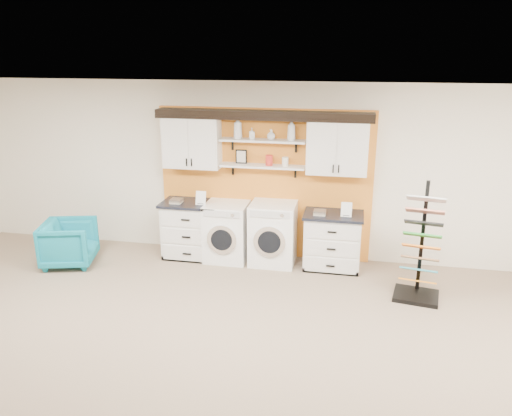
% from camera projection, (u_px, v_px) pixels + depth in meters
% --- Properties ---
extents(floor, '(10.00, 10.00, 0.00)m').
position_uv_depth(floor, '(187.00, 416.00, 4.63)').
color(floor, gray).
rests_on(floor, ground).
extents(ceiling, '(10.00, 10.00, 0.00)m').
position_uv_depth(ceiling, '(172.00, 112.00, 3.78)').
color(ceiling, white).
rests_on(ceiling, wall_back).
extents(wall_back, '(10.00, 0.00, 10.00)m').
position_uv_depth(wall_back, '(265.00, 171.00, 7.95)').
color(wall_back, silver).
rests_on(wall_back, floor).
extents(accent_panel, '(3.40, 0.07, 2.40)m').
position_uv_depth(accent_panel, '(264.00, 184.00, 7.97)').
color(accent_panel, orange).
rests_on(accent_panel, wall_back).
extents(upper_cabinet_left, '(0.90, 0.35, 0.84)m').
position_uv_depth(upper_cabinet_left, '(192.00, 141.00, 7.82)').
color(upper_cabinet_left, silver).
rests_on(upper_cabinet_left, wall_back).
extents(upper_cabinet_right, '(0.90, 0.35, 0.84)m').
position_uv_depth(upper_cabinet_right, '(337.00, 146.00, 7.40)').
color(upper_cabinet_right, silver).
rests_on(upper_cabinet_right, wall_back).
extents(shelf_lower, '(1.32, 0.28, 0.03)m').
position_uv_depth(shelf_lower, '(263.00, 166.00, 7.72)').
color(shelf_lower, silver).
rests_on(shelf_lower, wall_back).
extents(shelf_upper, '(1.32, 0.28, 0.03)m').
position_uv_depth(shelf_upper, '(263.00, 140.00, 7.60)').
color(shelf_upper, silver).
rests_on(shelf_upper, wall_back).
extents(crown_molding, '(3.30, 0.41, 0.13)m').
position_uv_depth(crown_molding, '(263.00, 114.00, 7.49)').
color(crown_molding, black).
rests_on(crown_molding, wall_back).
extents(picture_frame, '(0.18, 0.02, 0.22)m').
position_uv_depth(picture_frame, '(241.00, 157.00, 7.79)').
color(picture_frame, black).
rests_on(picture_frame, shelf_lower).
extents(canister_red, '(0.11, 0.11, 0.16)m').
position_uv_depth(canister_red, '(269.00, 160.00, 7.67)').
color(canister_red, red).
rests_on(canister_red, shelf_lower).
extents(canister_cream, '(0.10, 0.10, 0.14)m').
position_uv_depth(canister_cream, '(285.00, 162.00, 7.63)').
color(canister_cream, silver).
rests_on(canister_cream, shelf_lower).
extents(base_cabinet_left, '(0.95, 0.66, 0.93)m').
position_uv_depth(base_cabinet_left, '(192.00, 229.00, 8.11)').
color(base_cabinet_left, silver).
rests_on(base_cabinet_left, floor).
extents(base_cabinet_right, '(0.90, 0.66, 0.88)m').
position_uv_depth(base_cabinet_right, '(332.00, 240.00, 7.69)').
color(base_cabinet_right, silver).
rests_on(base_cabinet_right, floor).
extents(washer, '(0.67, 0.71, 0.94)m').
position_uv_depth(washer, '(227.00, 231.00, 7.99)').
color(washer, white).
rests_on(washer, floor).
extents(dryer, '(0.70, 0.71, 0.98)m').
position_uv_depth(dryer, '(273.00, 233.00, 7.85)').
color(dryer, white).
rests_on(dryer, floor).
extents(sample_rack, '(0.66, 0.58, 1.62)m').
position_uv_depth(sample_rack, '(419.00, 262.00, 6.71)').
color(sample_rack, black).
rests_on(sample_rack, floor).
extents(armchair, '(0.94, 0.93, 0.71)m').
position_uv_depth(armchair, '(69.00, 243.00, 7.83)').
color(armchair, '#0F7990').
rests_on(armchair, floor).
extents(soap_bottle_a, '(0.16, 0.16, 0.34)m').
position_uv_depth(soap_bottle_a, '(238.00, 127.00, 7.62)').
color(soap_bottle_a, silver).
rests_on(soap_bottle_a, shelf_upper).
extents(soap_bottle_b, '(0.10, 0.10, 0.17)m').
position_uv_depth(soap_bottle_b, '(252.00, 133.00, 7.60)').
color(soap_bottle_b, silver).
rests_on(soap_bottle_b, shelf_upper).
extents(soap_bottle_c, '(0.13, 0.13, 0.16)m').
position_uv_depth(soap_bottle_c, '(271.00, 134.00, 7.55)').
color(soap_bottle_c, silver).
rests_on(soap_bottle_c, shelf_upper).
extents(soap_bottle_d, '(0.16, 0.16, 0.33)m').
position_uv_depth(soap_bottle_d, '(291.00, 130.00, 7.46)').
color(soap_bottle_d, silver).
rests_on(soap_bottle_d, shelf_upper).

